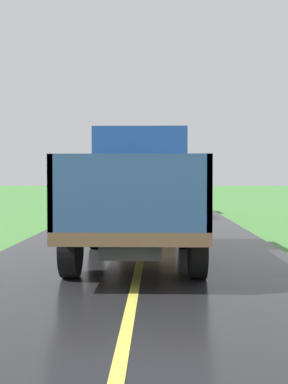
% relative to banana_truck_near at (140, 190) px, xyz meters
% --- Properties ---
extents(banana_truck_near, '(2.38, 5.82, 2.80)m').
position_rel_banana_truck_near_xyz_m(banana_truck_near, '(0.00, 0.00, 0.00)').
color(banana_truck_near, '#2D2D30').
rests_on(banana_truck_near, road_surface).
extents(banana_truck_far, '(2.38, 5.81, 2.80)m').
position_rel_banana_truck_near_xyz_m(banana_truck_far, '(0.02, 11.94, 0.01)').
color(banana_truck_far, '#2D2D30').
rests_on(banana_truck_far, road_surface).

